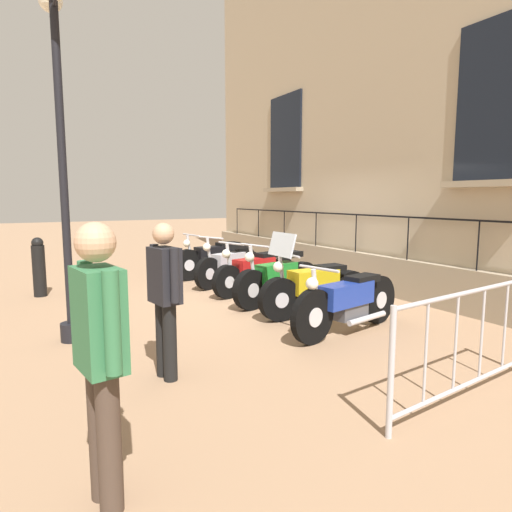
{
  "coord_description": "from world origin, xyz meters",
  "views": [
    {
      "loc": [
        4.23,
        6.93,
        1.85
      ],
      "look_at": [
        0.39,
        0.0,
        0.8
      ],
      "focal_mm": 30.98,
      "sensor_mm": 36.0,
      "label": 1
    }
  ],
  "objects_px": {
    "lamppost": "(59,99)",
    "pedestrian_walking": "(100,350)",
    "bollard": "(39,267)",
    "motorcycle_black": "(216,258)",
    "motorcycle_green": "(278,280)",
    "motorcycle_red": "(256,272)",
    "crowd_barrier": "(469,341)",
    "motorcycle_yellow": "(315,288)",
    "motorcycle_silver": "(230,265)",
    "motorcycle_blue": "(348,302)",
    "pedestrian_standing": "(165,293)"
  },
  "relations": [
    {
      "from": "lamppost",
      "to": "pedestrian_walking",
      "type": "xyz_separation_m",
      "value": [
        0.2,
        3.42,
        -2.06
      ]
    },
    {
      "from": "bollard",
      "to": "motorcycle_black",
      "type": "bearing_deg",
      "value": -176.11
    },
    {
      "from": "motorcycle_black",
      "to": "motorcycle_green",
      "type": "height_order",
      "value": "motorcycle_green"
    },
    {
      "from": "motorcycle_red",
      "to": "crowd_barrier",
      "type": "relative_size",
      "value": 0.93
    },
    {
      "from": "motorcycle_yellow",
      "to": "lamppost",
      "type": "height_order",
      "value": "lamppost"
    },
    {
      "from": "motorcycle_yellow",
      "to": "lamppost",
      "type": "xyz_separation_m",
      "value": [
        3.51,
        -0.52,
        2.59
      ]
    },
    {
      "from": "motorcycle_silver",
      "to": "motorcycle_blue",
      "type": "height_order",
      "value": "motorcycle_silver"
    },
    {
      "from": "motorcycle_black",
      "to": "lamppost",
      "type": "height_order",
      "value": "lamppost"
    },
    {
      "from": "pedestrian_standing",
      "to": "motorcycle_red",
      "type": "bearing_deg",
      "value": -131.6
    },
    {
      "from": "motorcycle_green",
      "to": "motorcycle_yellow",
      "type": "height_order",
      "value": "motorcycle_yellow"
    },
    {
      "from": "motorcycle_silver",
      "to": "pedestrian_standing",
      "type": "height_order",
      "value": "pedestrian_standing"
    },
    {
      "from": "bollard",
      "to": "motorcycle_silver",
      "type": "bearing_deg",
      "value": 168.22
    },
    {
      "from": "motorcycle_black",
      "to": "motorcycle_yellow",
      "type": "relative_size",
      "value": 1.09
    },
    {
      "from": "bollard",
      "to": "pedestrian_standing",
      "type": "bearing_deg",
      "value": 100.59
    },
    {
      "from": "lamppost",
      "to": "bollard",
      "type": "height_order",
      "value": "lamppost"
    },
    {
      "from": "crowd_barrier",
      "to": "bollard",
      "type": "height_order",
      "value": "bollard"
    },
    {
      "from": "motorcycle_green",
      "to": "pedestrian_walking",
      "type": "distance_m",
      "value": 5.3
    },
    {
      "from": "motorcycle_blue",
      "to": "motorcycle_red",
      "type": "bearing_deg",
      "value": -93.12
    },
    {
      "from": "motorcycle_black",
      "to": "motorcycle_red",
      "type": "height_order",
      "value": "motorcycle_black"
    },
    {
      "from": "pedestrian_walking",
      "to": "motorcycle_silver",
      "type": "bearing_deg",
      "value": -121.95
    },
    {
      "from": "motorcycle_silver",
      "to": "motorcycle_blue",
      "type": "xyz_separation_m",
      "value": [
        0.05,
        3.83,
        0.02
      ]
    },
    {
      "from": "motorcycle_silver",
      "to": "lamppost",
      "type": "relative_size",
      "value": 0.43
    },
    {
      "from": "motorcycle_green",
      "to": "motorcycle_red",
      "type": "bearing_deg",
      "value": -95.93
    },
    {
      "from": "motorcycle_silver",
      "to": "pedestrian_walking",
      "type": "distance_m",
      "value": 6.82
    },
    {
      "from": "lamppost",
      "to": "motorcycle_yellow",
      "type": "bearing_deg",
      "value": 171.63
    },
    {
      "from": "crowd_barrier",
      "to": "pedestrian_walking",
      "type": "distance_m",
      "value": 3.18
    },
    {
      "from": "lamppost",
      "to": "pedestrian_standing",
      "type": "xyz_separation_m",
      "value": [
        -0.71,
        1.76,
        -2.14
      ]
    },
    {
      "from": "motorcycle_silver",
      "to": "pedestrian_standing",
      "type": "distance_m",
      "value": 4.94
    },
    {
      "from": "motorcycle_green",
      "to": "motorcycle_black",
      "type": "bearing_deg",
      "value": -92.42
    },
    {
      "from": "motorcycle_green",
      "to": "motorcycle_yellow",
      "type": "xyz_separation_m",
      "value": [
        -0.09,
        0.95,
        0.01
      ]
    },
    {
      "from": "motorcycle_yellow",
      "to": "lamppost",
      "type": "relative_size",
      "value": 0.46
    },
    {
      "from": "motorcycle_silver",
      "to": "bollard",
      "type": "bearing_deg",
      "value": -11.78
    },
    {
      "from": "motorcycle_yellow",
      "to": "bollard",
      "type": "height_order",
      "value": "motorcycle_yellow"
    },
    {
      "from": "motorcycle_blue",
      "to": "crowd_barrier",
      "type": "height_order",
      "value": "crowd_barrier"
    },
    {
      "from": "pedestrian_standing",
      "to": "pedestrian_walking",
      "type": "bearing_deg",
      "value": 61.4
    },
    {
      "from": "motorcycle_yellow",
      "to": "pedestrian_walking",
      "type": "relative_size",
      "value": 1.18
    },
    {
      "from": "motorcycle_red",
      "to": "pedestrian_walking",
      "type": "height_order",
      "value": "pedestrian_walking"
    },
    {
      "from": "motorcycle_blue",
      "to": "bollard",
      "type": "bearing_deg",
      "value": -52.17
    },
    {
      "from": "motorcycle_black",
      "to": "motorcycle_blue",
      "type": "distance_m",
      "value": 4.84
    },
    {
      "from": "motorcycle_black",
      "to": "motorcycle_blue",
      "type": "height_order",
      "value": "motorcycle_black"
    },
    {
      "from": "motorcycle_green",
      "to": "pedestrian_walking",
      "type": "xyz_separation_m",
      "value": [
        3.61,
        3.85,
        0.54
      ]
    },
    {
      "from": "motorcycle_black",
      "to": "bollard",
      "type": "bearing_deg",
      "value": 3.89
    },
    {
      "from": "motorcycle_green",
      "to": "pedestrian_standing",
      "type": "height_order",
      "value": "pedestrian_standing"
    },
    {
      "from": "motorcycle_black",
      "to": "motorcycle_silver",
      "type": "relative_size",
      "value": 1.17
    },
    {
      "from": "motorcycle_red",
      "to": "pedestrian_standing",
      "type": "distance_m",
      "value": 4.25
    },
    {
      "from": "motorcycle_black",
      "to": "pedestrian_standing",
      "type": "distance_m",
      "value": 5.86
    },
    {
      "from": "pedestrian_standing",
      "to": "motorcycle_green",
      "type": "bearing_deg",
      "value": -141.02
    },
    {
      "from": "motorcycle_red",
      "to": "pedestrian_walking",
      "type": "xyz_separation_m",
      "value": [
        3.71,
        4.82,
        0.56
      ]
    },
    {
      "from": "motorcycle_silver",
      "to": "motorcycle_yellow",
      "type": "relative_size",
      "value": 0.93
    },
    {
      "from": "motorcycle_red",
      "to": "motorcycle_green",
      "type": "xyz_separation_m",
      "value": [
        0.1,
        0.97,
        0.01
      ]
    }
  ]
}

